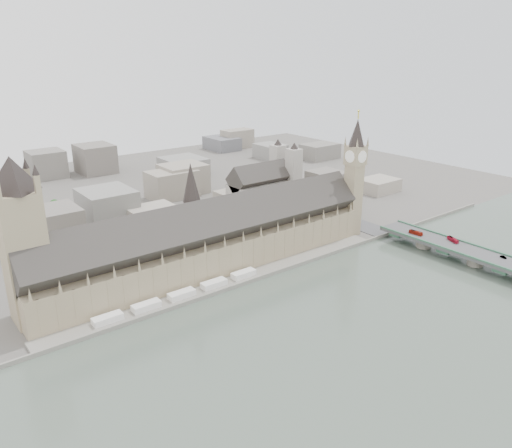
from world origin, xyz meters
TOP-DOWN VIEW (x-y plane):
  - ground at (0.00, 0.00)m, footprint 900.00×900.00m
  - river_thames at (0.00, -165.00)m, footprint 600.00×600.00m
  - embankment_wall at (0.00, -15.00)m, footprint 600.00×1.50m
  - river_terrace at (0.00, -7.50)m, footprint 270.00×15.00m
  - terrace_tents at (-40.00, -7.00)m, footprint 118.00×7.00m
  - palace_of_westminster at (0.00, 19.70)m, footprint 265.00×40.73m
  - elizabeth_tower at (138.00, 8.00)m, footprint 17.00×17.00m
  - victoria_tower at (-122.00, 26.00)m, footprint 30.00×30.00m
  - central_tower at (-10.00, 26.00)m, footprint 13.00×13.00m
  - westminster_bridge at (162.00, -87.50)m, footprint 25.00×325.00m
  - westminster_abbey at (110.92, 95.00)m, footprint 68.00×36.00m
  - city_skyline_inland at (0.00, 245.00)m, footprint 720.00×360.00m
  - park_trees at (-10.00, 60.00)m, footprint 110.00×30.00m
  - red_bus_north at (158.38, -43.76)m, footprint 3.95×11.79m
  - red_bus_south at (168.14, -71.14)m, footprint 7.05×11.93m
  - car_silver at (167.72, -112.08)m, footprint 2.42×4.99m

SIDE VIEW (x-z plane):
  - ground at x=0.00m, z-range 0.00..0.00m
  - river_thames at x=0.00m, z-range 0.00..0.00m
  - river_terrace at x=0.00m, z-range 0.00..2.00m
  - embankment_wall at x=0.00m, z-range 0.00..3.00m
  - terrace_tents at x=-40.00m, z-range 2.00..6.00m
  - westminster_bridge at x=162.00m, z-range 0.00..10.25m
  - park_trees at x=-10.00m, z-range 0.00..15.00m
  - car_silver at x=167.72m, z-range 10.25..11.83m
  - red_bus_north at x=158.38m, z-range 10.25..13.47m
  - red_bus_south at x=168.14m, z-range 10.25..13.53m
  - city_skyline_inland at x=0.00m, z-range 0.00..38.00m
  - palace_of_westminster at x=0.00m, z-range -5.02..50.43m
  - westminster_abbey at x=110.92m, z-range -6.92..57.08m
  - victoria_tower at x=-122.00m, z-range 5.20..105.20m
  - central_tower at x=-10.00m, z-range 33.92..81.92m
  - elizabeth_tower at x=138.00m, z-range 4.34..111.84m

